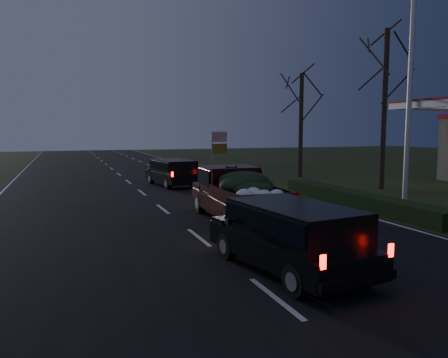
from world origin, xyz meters
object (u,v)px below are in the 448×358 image
object	(u,v)px
pickup_truck	(237,191)
lead_suv	(173,170)
light_pole	(411,73)
rear_suv	(291,231)

from	to	relation	value
pickup_truck	lead_suv	distance (m)	10.20
light_pole	rear_suv	distance (m)	11.17
pickup_truck	rear_suv	world-z (taller)	pickup_truck
light_pole	lead_suv	distance (m)	13.35
light_pole	pickup_truck	size ratio (longest dim) A/B	1.69
pickup_truck	lead_suv	xyz separation A→B (m)	(0.11, 10.20, -0.12)
pickup_truck	rear_suv	xyz separation A→B (m)	(-0.99, -5.68, -0.10)
lead_suv	rear_suv	world-z (taller)	rear_suv
pickup_truck	lead_suv	bearing A→B (deg)	91.92
lead_suv	rear_suv	xyz separation A→B (m)	(-1.10, -15.89, 0.02)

